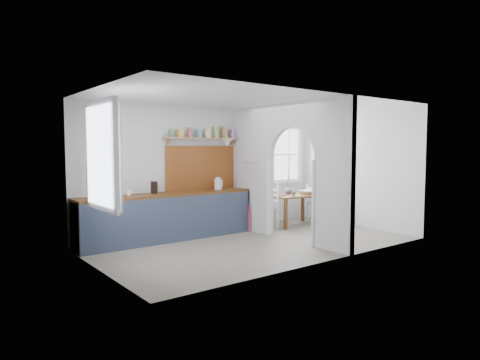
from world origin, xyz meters
TOP-DOWN VIEW (x-y plane):
  - floor at (0.00, 0.00)m, footprint 5.80×3.20m
  - ceiling at (0.00, 0.00)m, footprint 5.80×3.20m
  - walls at (0.00, 0.00)m, footprint 5.81×3.21m
  - partition at (0.70, 0.06)m, footprint 0.12×3.20m
  - kitchen_window at (-2.87, 0.00)m, footprint 0.10×1.16m
  - nook_window at (1.80, 1.56)m, footprint 1.76×0.10m
  - counter at (-1.13, 1.33)m, footprint 3.50×0.60m
  - sink at (-2.43, 1.30)m, footprint 0.40×0.40m
  - backsplash at (-0.20, 1.58)m, footprint 1.65×0.03m
  - shelf at (-0.20, 1.49)m, footprint 1.75×0.20m
  - pendant_lamp at (0.15, 1.15)m, footprint 0.26×0.26m
  - utensil_rail at (0.61, 0.90)m, footprint 0.02×0.50m
  - dining_table at (1.89, 0.93)m, footprint 1.19×0.86m
  - chair_left at (1.07, 1.03)m, footprint 0.55×0.55m
  - chair_right at (2.68, 0.96)m, footprint 0.55×0.55m
  - kettle at (0.04, 1.31)m, footprint 0.21×0.17m
  - mug_a at (-2.15, 1.27)m, footprint 0.11×0.11m
  - mug_b at (-1.92, 1.29)m, footprint 0.17×0.17m
  - knife_block at (-1.37, 1.38)m, footprint 0.14×0.17m
  - jar at (-1.33, 1.39)m, footprint 0.12×0.12m
  - towel_magenta at (0.58, 0.96)m, footprint 0.02×0.03m
  - towel_orange at (0.58, 0.96)m, footprint 0.02×0.03m
  - bowl at (2.21, 0.88)m, footprint 0.38×0.38m
  - table_cup at (1.67, 0.75)m, footprint 0.11×0.11m
  - plate at (1.51, 0.92)m, footprint 0.23×0.23m
  - vase at (1.90, 1.14)m, footprint 0.21×0.21m

SIDE VIEW (x-z plane):
  - floor at x=0.00m, z-range -0.01..0.01m
  - towel_orange at x=0.58m, z-range -0.02..0.52m
  - towel_magenta at x=0.58m, z-range -0.03..0.58m
  - dining_table at x=1.89m, z-range 0.00..0.70m
  - chair_right at x=2.68m, z-range 0.00..0.91m
  - counter at x=-1.13m, z-range 0.01..0.91m
  - chair_left at x=1.07m, z-range 0.00..1.00m
  - plate at x=1.51m, z-range 0.70..0.72m
  - bowl at x=2.21m, z-range 0.70..0.79m
  - table_cup at x=1.67m, z-range 0.70..0.80m
  - vase at x=1.90m, z-range 0.70..0.90m
  - sink at x=-2.43m, z-range 0.88..0.90m
  - mug_a at x=-2.15m, z-range 0.90..1.00m
  - mug_b at x=-1.92m, z-range 0.90..1.00m
  - jar at x=-1.33m, z-range 0.90..1.06m
  - knife_block at x=-1.37m, z-range 0.90..1.13m
  - kettle at x=0.04m, z-range 0.90..1.15m
  - walls at x=0.00m, z-range 0.00..2.60m
  - backsplash at x=-0.20m, z-range 0.90..1.80m
  - utensil_rail at x=0.61m, z-range 1.44..1.46m
  - partition at x=0.70m, z-range 0.15..2.75m
  - nook_window at x=1.80m, z-range 0.95..2.25m
  - kitchen_window at x=-2.87m, z-range 0.90..2.40m
  - pendant_lamp at x=0.15m, z-range 1.80..1.96m
  - shelf at x=-0.20m, z-range 1.90..2.11m
  - ceiling at x=0.00m, z-range 2.60..2.60m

